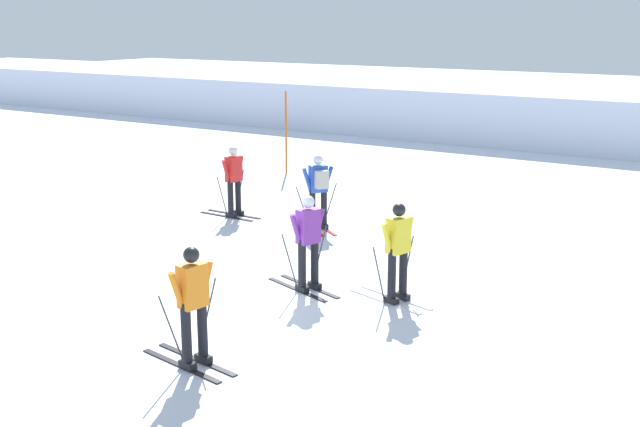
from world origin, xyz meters
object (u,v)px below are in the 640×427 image
object	(u,v)px
skier_orange	(193,303)
skier_red	(234,179)
skier_yellow	(398,250)
trail_marker_pole	(286,133)
skier_purple	(308,240)
skier_blue	(319,188)

from	to	relation	value
skier_orange	skier_red	size ratio (longest dim) A/B	1.00
skier_yellow	skier_red	bearing A→B (deg)	152.34
skier_orange	trail_marker_pole	size ratio (longest dim) A/B	0.69
trail_marker_pole	skier_purple	bearing A→B (deg)	-52.85
skier_blue	skier_red	bearing A→B (deg)	-178.15
skier_blue	skier_purple	bearing A→B (deg)	-59.67
skier_blue	skier_purple	world-z (taller)	same
skier_purple	skier_yellow	bearing A→B (deg)	11.63
skier_blue	trail_marker_pole	bearing A→B (deg)	131.27
skier_yellow	skier_blue	bearing A→B (deg)	138.52
skier_orange	skier_purple	size ratio (longest dim) A/B	1.00
skier_orange	skier_yellow	distance (m)	3.92
skier_yellow	skier_orange	bearing A→B (deg)	-107.15
skier_orange	skier_purple	xyz separation A→B (m)	(-0.41, 3.43, -0.00)
skier_yellow	skier_purple	bearing A→B (deg)	-168.37
skier_purple	trail_marker_pole	size ratio (longest dim) A/B	0.68
skier_orange	skier_blue	world-z (taller)	same
skier_blue	trail_marker_pole	xyz separation A→B (m)	(-4.49, 5.12, 0.30)
skier_orange	skier_red	distance (m)	8.44
skier_orange	skier_blue	distance (m)	7.41
skier_purple	skier_red	xyz separation A→B (m)	(-4.44, 3.47, -0.00)
trail_marker_pole	skier_red	bearing A→B (deg)	-67.72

